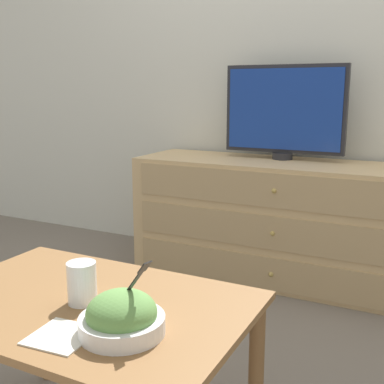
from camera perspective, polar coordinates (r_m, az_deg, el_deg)
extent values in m
plane|color=#70665B|center=(3.01, 12.37, -8.17)|extent=(12.00, 12.00, 0.00)
cube|color=silver|center=(2.86, 13.72, 17.25)|extent=(12.00, 0.05, 2.60)
cube|color=tan|center=(2.66, 11.11, -3.44)|extent=(1.66, 0.48, 0.65)
cube|color=tan|center=(2.51, 9.38, -9.58)|extent=(1.53, 0.01, 0.17)
sphere|color=tan|center=(2.50, 9.34, -9.63)|extent=(0.02, 0.02, 0.02)
cube|color=tan|center=(2.43, 9.56, -4.84)|extent=(1.53, 0.01, 0.17)
sphere|color=tan|center=(2.43, 9.51, -4.88)|extent=(0.02, 0.02, 0.02)
cube|color=tan|center=(2.38, 9.74, 0.15)|extent=(1.53, 0.01, 0.17)
sphere|color=tan|center=(2.38, 9.69, 0.12)|extent=(0.02, 0.02, 0.02)
cylinder|color=#232328|center=(2.70, 10.66, 4.22)|extent=(0.11, 0.11, 0.04)
cube|color=#232328|center=(2.68, 10.93, 9.61)|extent=(0.66, 0.04, 0.47)
cube|color=navy|center=(2.66, 10.79, 9.60)|extent=(0.62, 0.01, 0.43)
cube|color=olive|center=(1.33, -12.58, -12.93)|extent=(0.86, 0.57, 0.02)
cylinder|color=brown|center=(1.84, -17.02, -14.12)|extent=(0.04, 0.04, 0.46)
cylinder|color=brown|center=(1.47, 7.60, -20.84)|extent=(0.04, 0.04, 0.46)
cylinder|color=silver|center=(1.15, -8.29, -15.32)|extent=(0.20, 0.20, 0.04)
ellipsoid|color=#66994C|center=(1.13, -8.34, -13.97)|extent=(0.16, 0.16, 0.10)
cube|color=black|center=(1.13, -7.44, -11.32)|extent=(0.11, 0.04, 0.13)
cube|color=black|center=(1.06, -5.62, -8.86)|extent=(0.03, 0.03, 0.03)
cylinder|color=beige|center=(1.30, -12.87, -11.30)|extent=(0.07, 0.07, 0.07)
cylinder|color=white|center=(1.30, -12.91, -10.45)|extent=(0.08, 0.08, 0.11)
cube|color=silver|center=(1.17, -15.21, -16.13)|extent=(0.14, 0.14, 0.00)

